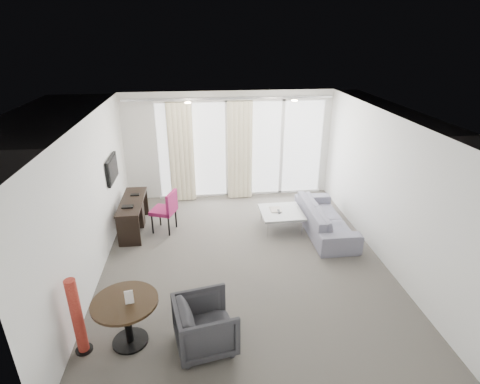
{
  "coord_description": "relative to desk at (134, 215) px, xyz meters",
  "views": [
    {
      "loc": [
        -0.71,
        -5.75,
        3.88
      ],
      "look_at": [
        0.0,
        0.6,
        1.1
      ],
      "focal_mm": 28.0,
      "sensor_mm": 36.0,
      "label": 1
    }
  ],
  "objects": [
    {
      "name": "floor",
      "position": [
        2.14,
        -1.39,
        -0.34
      ],
      "size": [
        5.0,
        6.0,
        0.0
      ],
      "primitive_type": "cube",
      "color": "#514D46",
      "rests_on": "ground"
    },
    {
      "name": "ceiling",
      "position": [
        2.14,
        -1.39,
        2.26
      ],
      "size": [
        5.0,
        6.0,
        0.0
      ],
      "primitive_type": "cube",
      "color": "white",
      "rests_on": "ground"
    },
    {
      "name": "wall_left",
      "position": [
        -0.36,
        -1.39,
        0.96
      ],
      "size": [
        0.0,
        6.0,
        2.6
      ],
      "primitive_type": "cube",
      "color": "silver",
      "rests_on": "ground"
    },
    {
      "name": "wall_right",
      "position": [
        4.64,
        -1.39,
        0.96
      ],
      "size": [
        0.0,
        6.0,
        2.6
      ],
      "primitive_type": "cube",
      "color": "silver",
      "rests_on": "ground"
    },
    {
      "name": "wall_front",
      "position": [
        2.14,
        -4.39,
        0.96
      ],
      "size": [
        5.0,
        0.0,
        2.6
      ],
      "primitive_type": "cube",
      "color": "silver",
      "rests_on": "ground"
    },
    {
      "name": "window_panel",
      "position": [
        2.44,
        1.6,
        0.86
      ],
      "size": [
        4.0,
        0.02,
        2.38
      ],
      "primitive_type": null,
      "color": "white",
      "rests_on": "ground"
    },
    {
      "name": "window_frame",
      "position": [
        2.44,
        1.58,
        0.86
      ],
      "size": [
        4.1,
        0.06,
        2.44
      ],
      "primitive_type": null,
      "color": "white",
      "rests_on": "ground"
    },
    {
      "name": "curtain_left",
      "position": [
        0.99,
        1.43,
        0.86
      ],
      "size": [
        0.6,
        0.2,
        2.38
      ],
      "primitive_type": null,
      "color": "beige",
      "rests_on": "ground"
    },
    {
      "name": "curtain_right",
      "position": [
        2.39,
        1.43,
        0.86
      ],
      "size": [
        0.6,
        0.2,
        2.38
      ],
      "primitive_type": null,
      "color": "beige",
      "rests_on": "ground"
    },
    {
      "name": "curtain_track",
      "position": [
        2.14,
        1.43,
        2.11
      ],
      "size": [
        4.8,
        0.04,
        0.04
      ],
      "primitive_type": null,
      "color": "#B2B2B7",
      "rests_on": "ceiling"
    },
    {
      "name": "downlight_a",
      "position": [
        1.24,
        0.21,
        2.25
      ],
      "size": [
        0.12,
        0.12,
        0.02
      ],
      "primitive_type": "cylinder",
      "color": "#FFE0B2",
      "rests_on": "ceiling"
    },
    {
      "name": "downlight_b",
      "position": [
        3.34,
        0.21,
        2.25
      ],
      "size": [
        0.12,
        0.12,
        0.02
      ],
      "primitive_type": "cylinder",
      "color": "#FFE0B2",
      "rests_on": "ceiling"
    },
    {
      "name": "desk",
      "position": [
        0.0,
        0.0,
        0.0
      ],
      "size": [
        0.45,
        1.43,
        0.67
      ],
      "primitive_type": null,
      "color": "black",
      "rests_on": "floor"
    },
    {
      "name": "tv",
      "position": [
        -0.31,
        0.06,
        1.01
      ],
      "size": [
        0.05,
        0.8,
        0.5
      ],
      "primitive_type": null,
      "color": "black",
      "rests_on": "wall_left"
    },
    {
      "name": "desk_chair",
      "position": [
        0.63,
        -0.1,
        0.11
      ],
      "size": [
        0.61,
        0.6,
        0.89
      ],
      "primitive_type": null,
      "rotation": [
        0.0,
        0.0,
        -0.35
      ],
      "color": "#8A1A4C",
      "rests_on": "floor"
    },
    {
      "name": "round_table",
      "position": [
        0.38,
        -3.16,
        0.01
      ],
      "size": [
        1.06,
        1.06,
        0.69
      ],
      "primitive_type": null,
      "rotation": [
        0.0,
        0.0,
        -0.27
      ],
      "color": "black",
      "rests_on": "floor"
    },
    {
      "name": "menu_card",
      "position": [
        0.46,
        -3.22,
        0.38
      ],
      "size": [
        0.11,
        0.04,
        0.19
      ],
      "primitive_type": null,
      "rotation": [
        0.0,
        0.0,
        0.17
      ],
      "color": "white",
      "rests_on": "round_table"
    },
    {
      "name": "red_lamp",
      "position": [
        -0.2,
        -3.25,
        0.22
      ],
      "size": [
        0.28,
        0.28,
        1.12
      ],
      "primitive_type": "cylinder",
      "rotation": [
        0.0,
        0.0,
        -0.29
      ],
      "color": "#A52E22",
      "rests_on": "floor"
    },
    {
      "name": "tub_armchair",
      "position": [
        1.4,
        -3.34,
        0.01
      ],
      "size": [
        0.9,
        0.88,
        0.7
      ],
      "primitive_type": "imported",
      "rotation": [
        0.0,
        0.0,
        1.76
      ],
      "color": "#2D2D31",
      "rests_on": "floor"
    },
    {
      "name": "coffee_table",
      "position": [
        3.07,
        -0.26,
        -0.14
      ],
      "size": [
        0.88,
        0.88,
        0.39
      ],
      "primitive_type": null,
      "rotation": [
        0.0,
        0.0,
        0.02
      ],
      "color": "gray",
      "rests_on": "floor"
    },
    {
      "name": "remote",
      "position": [
        3.01,
        -0.28,
        0.02
      ],
      "size": [
        0.06,
        0.17,
        0.02
      ],
      "primitive_type": null,
      "rotation": [
        0.0,
        0.0,
        -0.05
      ],
      "color": "black",
      "rests_on": "coffee_table"
    },
    {
      "name": "magazine",
      "position": [
        2.96,
        -0.18,
        0.02
      ],
      "size": [
        0.23,
        0.29,
        0.02
      ],
      "primitive_type": null,
      "rotation": [
        0.0,
        0.0,
        -0.0
      ],
      "color": "gray",
      "rests_on": "coffee_table"
    },
    {
      "name": "sofa",
      "position": [
        3.95,
        -0.5,
        -0.04
      ],
      "size": [
        0.8,
        2.04,
        0.6
      ],
      "primitive_type": "imported",
      "rotation": [
        0.0,
        0.0,
        1.57
      ],
      "color": "slate",
      "rests_on": "floor"
    },
    {
      "name": "terrace_slab",
      "position": [
        2.44,
        3.11,
        -0.4
      ],
      "size": [
        5.6,
        3.0,
        0.12
      ],
      "primitive_type": "cube",
      "color": "#4D4D50",
      "rests_on": "ground"
    },
    {
      "name": "rattan_chair_a",
      "position": [
        2.84,
        2.41,
        0.05
      ],
      "size": [
        0.63,
        0.63,
        0.78
      ],
      "primitive_type": null,
      "rotation": [
        0.0,
        0.0,
        -0.21
      ],
      "color": "brown",
      "rests_on": "terrace_slab"
    },
    {
      "name": "rattan_chair_b",
      "position": [
        3.82,
        3.1,
        0.05
      ],
      "size": [
        0.62,
        0.62,
        0.78
      ],
      "primitive_type": null,
      "rotation": [
        0.0,
        0.0,
        -0.18
      ],
      "color": "brown",
      "rests_on": "terrace_slab"
    },
    {
      "name": "rattan_table",
      "position": [
        3.07,
        2.49,
        -0.1
      ],
      "size": [
        0.59,
        0.59,
        0.48
      ],
      "primitive_type": null,
      "rotation": [
        0.0,
        0.0,
        0.29
      ],
      "color": "brown",
      "rests_on": "terrace_slab"
    },
    {
      "name": "balustrade",
      "position": [
        2.44,
        4.56,
        0.16
      ],
      "size": [
        5.5,
        0.06,
        1.05
      ],
      "primitive_type": null,
      "color": "#B2B2B7",
      "rests_on": "terrace_slab"
    }
  ]
}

